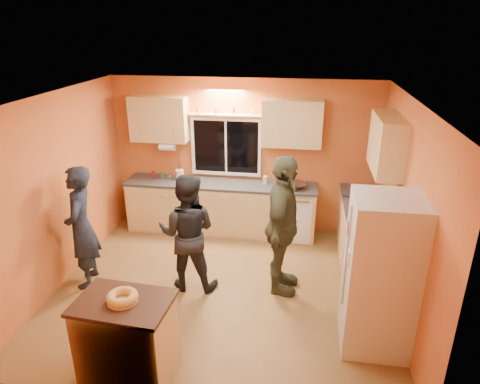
% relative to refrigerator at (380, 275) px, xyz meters
% --- Properties ---
extents(ground, '(4.50, 4.50, 0.00)m').
position_rel_refrigerator_xyz_m(ground, '(-1.89, 0.80, -0.90)').
color(ground, brown).
rests_on(ground, ground).
extents(room_shell, '(4.54, 4.04, 2.61)m').
position_rel_refrigerator_xyz_m(room_shell, '(-1.77, 1.21, 0.72)').
color(room_shell, orange).
rests_on(room_shell, ground).
extents(back_counter, '(4.23, 0.62, 0.90)m').
position_rel_refrigerator_xyz_m(back_counter, '(-1.88, 2.50, -0.45)').
color(back_counter, '#DFB475').
rests_on(back_counter, ground).
extents(right_counter, '(0.62, 1.84, 0.90)m').
position_rel_refrigerator_xyz_m(right_counter, '(0.06, 1.30, -0.45)').
color(right_counter, '#DFB475').
rests_on(right_counter, ground).
extents(refrigerator, '(0.72, 0.70, 1.80)m').
position_rel_refrigerator_xyz_m(refrigerator, '(0.00, 0.00, 0.00)').
color(refrigerator, silver).
rests_on(refrigerator, ground).
extents(island, '(0.98, 0.70, 0.90)m').
position_rel_refrigerator_xyz_m(island, '(-2.56, -0.86, -0.44)').
color(island, '#DFB475').
rests_on(island, ground).
extents(bundt_pastry, '(0.31, 0.31, 0.09)m').
position_rel_refrigerator_xyz_m(bundt_pastry, '(-2.56, -0.86, 0.05)').
color(bundt_pastry, tan).
rests_on(bundt_pastry, island).
extents(person_left, '(0.55, 0.71, 1.72)m').
position_rel_refrigerator_xyz_m(person_left, '(-3.79, 0.66, -0.04)').
color(person_left, black).
rests_on(person_left, ground).
extents(person_center, '(0.82, 0.64, 1.64)m').
position_rel_refrigerator_xyz_m(person_center, '(-2.36, 0.80, -0.08)').
color(person_center, black).
rests_on(person_center, ground).
extents(person_right, '(0.57, 1.16, 1.91)m').
position_rel_refrigerator_xyz_m(person_right, '(-1.11, 0.90, 0.06)').
color(person_right, '#3B3E27').
rests_on(person_right, ground).
extents(mixing_bowl, '(0.44, 0.44, 0.09)m').
position_rel_refrigerator_xyz_m(mixing_bowl, '(-1.00, 2.45, 0.04)').
color(mixing_bowl, black).
rests_on(mixing_bowl, back_counter).
extents(utensil_crock, '(0.14, 0.14, 0.17)m').
position_rel_refrigerator_xyz_m(utensil_crock, '(-2.96, 2.57, 0.09)').
color(utensil_crock, beige).
rests_on(utensil_crock, back_counter).
extents(potted_plant, '(0.36, 0.34, 0.32)m').
position_rel_refrigerator_xyz_m(potted_plant, '(0.06, 0.75, 0.16)').
color(potted_plant, gray).
rests_on(potted_plant, right_counter).
extents(red_box, '(0.17, 0.13, 0.07)m').
position_rel_refrigerator_xyz_m(red_box, '(0.03, 1.21, 0.04)').
color(red_box, maroon).
rests_on(red_box, right_counter).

